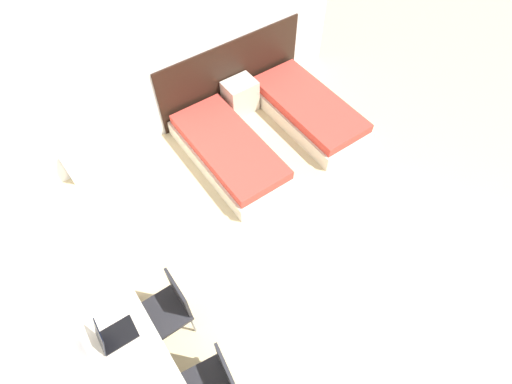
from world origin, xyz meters
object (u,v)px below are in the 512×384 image
Objects in this scene: bed_near_door at (308,110)px; laptop at (112,336)px; bed_near_window at (229,152)px; chair_near_laptop at (169,307)px; chair_near_notebook at (214,382)px; nightstand at (240,96)px.

laptop is (-3.86, -1.74, 0.66)m from bed_near_door.
bed_near_window is 2.48m from chair_near_laptop.
bed_near_window is 1.00× the size of bed_near_door.
chair_near_notebook reaches higher than bed_near_window.
nightstand is at bearing 44.43° from chair_near_laptop.
nightstand is at bearing 60.74° from chair_near_notebook.
bed_near_window is at bearing 42.99° from chair_near_laptop.
nightstand is 3.57m from chair_near_laptop.
laptop reaches higher than nightstand.
bed_near_door is 3.71m from chair_near_laptop.
bed_near_door is at bearing 26.45° from laptop.
laptop reaches higher than bed_near_door.
bed_near_window is 1.10m from nightstand.
bed_near_door is 2.16× the size of chair_near_laptop.
chair_near_notebook is (-3.30, -2.54, 0.33)m from bed_near_door.
bed_near_window and bed_near_door have the same top height.
bed_near_window is at bearing -132.74° from nightstand.
bed_near_door is 4.18m from chair_near_notebook.
laptop is at bearing -140.78° from nightstand.
chair_near_laptop is 0.87m from chair_near_notebook.
laptop reaches higher than chair_near_laptop.
chair_near_laptop is 0.65m from laptop.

